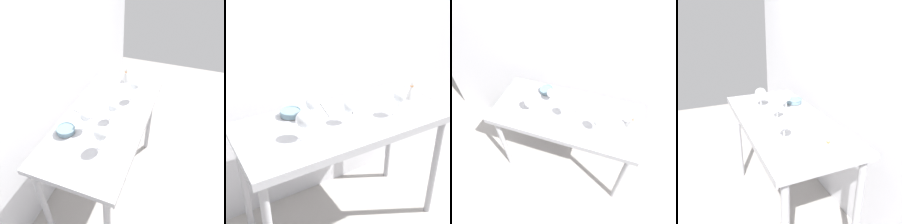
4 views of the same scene
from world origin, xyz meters
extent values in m
plane|color=#A09B96|center=(0.00, 0.00, 0.00)|extent=(6.00, 6.00, 0.00)
cube|color=silver|center=(0.00, 0.49, 1.30)|extent=(3.80, 0.04, 2.60)
cube|color=#A2A2A7|center=(0.00, 0.00, 0.88)|extent=(1.40, 0.64, 0.04)
cube|color=#A2A2A7|center=(0.00, -0.33, 0.88)|extent=(1.40, 0.01, 0.05)
cylinder|color=#A2A2A7|center=(0.64, -0.26, 0.43)|extent=(0.05, 0.05, 0.86)
cylinder|color=#A2A2A7|center=(-0.64, 0.26, 0.43)|extent=(0.05, 0.05, 0.86)
cylinder|color=#A2A2A7|center=(0.64, 0.26, 0.43)|extent=(0.05, 0.05, 0.86)
cylinder|color=white|center=(-0.33, -0.10, 0.90)|extent=(0.06, 0.06, 0.00)
cylinder|color=white|center=(-0.33, -0.10, 0.94)|extent=(0.01, 0.01, 0.08)
sphere|color=white|center=(-0.33, -0.10, 1.02)|extent=(0.10, 0.10, 0.10)
cylinder|color=maroon|center=(-0.33, -0.10, 1.00)|extent=(0.07, 0.07, 0.02)
cylinder|color=white|center=(-0.01, -0.06, 0.90)|extent=(0.06, 0.06, 0.00)
cylinder|color=white|center=(-0.01, -0.06, 0.94)|extent=(0.01, 0.01, 0.07)
sphere|color=white|center=(-0.01, -0.06, 1.01)|extent=(0.08, 0.08, 0.08)
cylinder|color=maroon|center=(-0.01, -0.06, 1.00)|extent=(0.06, 0.06, 0.02)
cylinder|color=white|center=(0.33, -0.14, 0.90)|extent=(0.07, 0.07, 0.00)
cylinder|color=white|center=(0.33, -0.14, 0.95)|extent=(0.01, 0.01, 0.09)
sphere|color=white|center=(0.33, -0.14, 1.03)|extent=(0.08, 0.08, 0.08)
cylinder|color=maroon|center=(0.33, -0.14, 1.02)|extent=(0.06, 0.06, 0.02)
cylinder|color=white|center=(-0.18, 0.09, 0.90)|extent=(0.07, 0.07, 0.00)
cylinder|color=white|center=(-0.18, 0.09, 0.94)|extent=(0.01, 0.01, 0.07)
sphere|color=white|center=(-0.18, 0.09, 1.01)|extent=(0.08, 0.08, 0.08)
cylinder|color=maroon|center=(-0.18, 0.09, 1.00)|extent=(0.06, 0.06, 0.02)
cube|color=white|center=(0.03, 0.16, 0.90)|extent=(0.21, 0.26, 0.01)
cube|color=white|center=(0.18, 0.12, 0.90)|extent=(0.21, 0.26, 0.01)
cube|color=#3F3F47|center=(0.10, 0.14, 0.90)|extent=(0.06, 0.23, 0.01)
cube|color=white|center=(0.43, 0.18, 0.90)|extent=(0.20, 0.28, 0.00)
cylinder|color=#4C4C4C|center=(-0.29, 0.21, 0.90)|extent=(0.14, 0.14, 0.01)
cylinder|color=slate|center=(-0.29, 0.21, 0.92)|extent=(0.14, 0.14, 0.03)
torus|color=slate|center=(-0.29, 0.21, 0.94)|extent=(0.14, 0.14, 0.01)
cone|color=silver|center=(0.60, 0.02, 0.95)|extent=(0.10, 0.10, 0.09)
cylinder|color=#C17F4C|center=(0.60, 0.02, 1.00)|extent=(0.02, 0.02, 0.01)
cone|color=silver|center=(0.60, 0.02, 1.02)|extent=(0.02, 0.02, 0.03)
camera|label=1|loc=(-1.32, -0.55, 2.06)|focal=36.16mm
camera|label=2|loc=(-0.89, -1.39, 1.76)|focal=46.20mm
camera|label=3|loc=(0.39, -1.21, 2.30)|focal=31.95mm
camera|label=4|loc=(1.62, -0.65, 1.67)|focal=39.05mm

